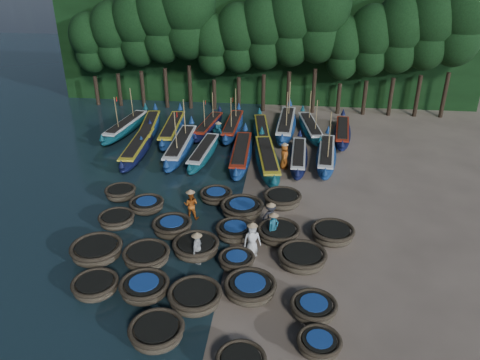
# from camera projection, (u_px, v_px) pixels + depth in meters

# --- Properties ---
(ground) EXTENTS (120.00, 120.00, 0.00)m
(ground) POSITION_uv_depth(u_px,v_px,m) (236.00, 221.00, 26.21)
(ground) COLOR gray
(ground) RESTS_ON ground
(foliage_wall) EXTENTS (40.00, 3.00, 10.00)m
(foliage_wall) POSITION_uv_depth(u_px,v_px,m) (266.00, 49.00, 44.90)
(foliage_wall) COLOR black
(foliage_wall) RESTS_ON ground
(coracle_2) EXTENTS (2.53, 2.53, 0.78)m
(coracle_2) POSITION_uv_depth(u_px,v_px,m) (157.00, 332.00, 17.98)
(coracle_2) COLOR brown
(coracle_2) RESTS_ON ground
(coracle_4) EXTENTS (1.73, 1.73, 0.67)m
(coracle_4) POSITION_uv_depth(u_px,v_px,m) (319.00, 344.00, 17.51)
(coracle_4) COLOR brown
(coracle_4) RESTS_ON ground
(coracle_5) EXTENTS (2.37, 2.37, 0.72)m
(coracle_5) POSITION_uv_depth(u_px,v_px,m) (95.00, 286.00, 20.49)
(coracle_5) COLOR brown
(coracle_5) RESTS_ON ground
(coracle_6) EXTENTS (2.40, 2.40, 0.78)m
(coracle_6) POSITION_uv_depth(u_px,v_px,m) (145.00, 288.00, 20.33)
(coracle_6) COLOR brown
(coracle_6) RESTS_ON ground
(coracle_7) EXTENTS (2.58, 2.58, 0.84)m
(coracle_7) POSITION_uv_depth(u_px,v_px,m) (195.00, 297.00, 19.73)
(coracle_7) COLOR brown
(coracle_7) RESTS_ON ground
(coracle_8) EXTENTS (2.50, 2.50, 0.78)m
(coracle_8) POSITION_uv_depth(u_px,v_px,m) (250.00, 288.00, 20.32)
(coracle_8) COLOR brown
(coracle_8) RESTS_ON ground
(coracle_9) EXTENTS (2.18, 2.18, 0.72)m
(coracle_9) POSITION_uv_depth(u_px,v_px,m) (313.00, 308.00, 19.23)
(coracle_9) COLOR brown
(coracle_9) RESTS_ON ground
(coracle_10) EXTENTS (2.70, 2.70, 0.84)m
(coracle_10) POSITION_uv_depth(u_px,v_px,m) (97.00, 251.00, 22.77)
(coracle_10) COLOR brown
(coracle_10) RESTS_ON ground
(coracle_11) EXTENTS (2.71, 2.71, 0.79)m
(coracle_11) POSITION_uv_depth(u_px,v_px,m) (147.00, 256.00, 22.41)
(coracle_11) COLOR brown
(coracle_11) RESTS_ON ground
(coracle_12) EXTENTS (2.69, 2.69, 0.80)m
(coracle_12) POSITION_uv_depth(u_px,v_px,m) (196.00, 247.00, 23.07)
(coracle_12) COLOR brown
(coracle_12) RESTS_ON ground
(coracle_13) EXTENTS (1.76, 1.76, 0.71)m
(coracle_13) POSITION_uv_depth(u_px,v_px,m) (237.00, 261.00, 22.16)
(coracle_13) COLOR brown
(coracle_13) RESTS_ON ground
(coracle_14) EXTENTS (2.88, 2.88, 0.82)m
(coracle_14) POSITION_uv_depth(u_px,v_px,m) (302.00, 258.00, 22.26)
(coracle_14) COLOR brown
(coracle_14) RESTS_ON ground
(coracle_15) EXTENTS (2.44, 2.44, 0.71)m
(coracle_15) POSITION_uv_depth(u_px,v_px,m) (117.00, 220.00, 25.52)
(coracle_15) COLOR brown
(coracle_15) RESTS_ON ground
(coracle_16) EXTENTS (2.46, 2.46, 0.83)m
(coracle_16) POSITION_uv_depth(u_px,v_px,m) (172.00, 227.00, 24.74)
(coracle_16) COLOR brown
(coracle_16) RESTS_ON ground
(coracle_17) EXTENTS (2.26, 2.26, 0.80)m
(coracle_17) POSITION_uv_depth(u_px,v_px,m) (235.00, 231.00, 24.37)
(coracle_17) COLOR brown
(coracle_17) RESTS_ON ground
(coracle_18) EXTENTS (2.40, 2.40, 0.76)m
(coracle_18) POSITION_uv_depth(u_px,v_px,m) (279.00, 233.00, 24.29)
(coracle_18) COLOR brown
(coracle_18) RESTS_ON ground
(coracle_19) EXTENTS (2.32, 2.32, 0.78)m
(coracle_19) POSITION_uv_depth(u_px,v_px,m) (333.00, 234.00, 24.20)
(coracle_19) COLOR brown
(coracle_19) RESTS_ON ground
(coracle_20) EXTENTS (2.01, 2.01, 0.75)m
(coracle_20) POSITION_uv_depth(u_px,v_px,m) (121.00, 193.00, 28.28)
(coracle_20) COLOR brown
(coracle_20) RESTS_ON ground
(coracle_21) EXTENTS (2.39, 2.39, 0.70)m
(coracle_21) POSITION_uv_depth(u_px,v_px,m) (147.00, 205.00, 26.97)
(coracle_21) COLOR brown
(coracle_21) RESTS_ON ground
(coracle_22) EXTENTS (2.39, 2.39, 0.70)m
(coracle_22) POSITION_uv_depth(u_px,v_px,m) (216.00, 196.00, 28.02)
(coracle_22) COLOR brown
(coracle_22) RESTS_ON ground
(coracle_23) EXTENTS (2.60, 2.60, 0.85)m
(coracle_23) POSITION_uv_depth(u_px,v_px,m) (242.00, 209.00, 26.44)
(coracle_23) COLOR brown
(coracle_23) RESTS_ON ground
(coracle_24) EXTENTS (2.71, 2.71, 0.84)m
(coracle_24) POSITION_uv_depth(u_px,v_px,m) (282.00, 199.00, 27.45)
(coracle_24) COLOR brown
(coracle_24) RESTS_ON ground
(long_boat_2) EXTENTS (1.93, 8.46, 1.49)m
(long_boat_2) POSITION_uv_depth(u_px,v_px,m) (138.00, 148.00, 34.28)
(long_boat_2) COLOR #0F1439
(long_boat_2) RESTS_ON ground
(long_boat_3) EXTENTS (1.69, 8.98, 3.81)m
(long_boat_3) POSITION_uv_depth(u_px,v_px,m) (181.00, 146.00, 34.45)
(long_boat_3) COLOR navy
(long_boat_3) RESTS_ON ground
(long_boat_4) EXTENTS (1.89, 7.57, 1.34)m
(long_boat_4) POSITION_uv_depth(u_px,v_px,m) (204.00, 152.00, 33.74)
(long_boat_4) COLOR #0F4657
(long_boat_4) RESTS_ON ground
(long_boat_5) EXTENTS (1.77, 8.62, 1.52)m
(long_boat_5) POSITION_uv_depth(u_px,v_px,m) (241.00, 154.00, 33.28)
(long_boat_5) COLOR navy
(long_boat_5) RESTS_ON ground
(long_boat_6) EXTENTS (2.91, 8.69, 1.55)m
(long_boat_6) POSITION_uv_depth(u_px,v_px,m) (267.00, 159.00, 32.37)
(long_boat_6) COLOR #0F4657
(long_boat_6) RESTS_ON ground
(long_boat_7) EXTENTS (1.44, 7.41, 1.30)m
(long_boat_7) POSITION_uv_depth(u_px,v_px,m) (298.00, 157.00, 32.99)
(long_boat_7) COLOR #0F1439
(long_boat_7) RESTS_ON ground
(long_boat_8) EXTENTS (2.01, 8.02, 3.42)m
(long_boat_8) POSITION_uv_depth(u_px,v_px,m) (326.00, 155.00, 33.15)
(long_boat_8) COLOR navy
(long_boat_8) RESTS_ON ground
(long_boat_9) EXTENTS (2.46, 8.17, 3.50)m
(long_boat_9) POSITION_uv_depth(u_px,v_px,m) (126.00, 127.00, 38.44)
(long_boat_9) COLOR #0F4657
(long_boat_9) RESTS_ON ground
(long_boat_10) EXTENTS (2.61, 8.23, 1.46)m
(long_boat_10) POSITION_uv_depth(u_px,v_px,m) (149.00, 128.00, 38.24)
(long_boat_10) COLOR navy
(long_boat_10) RESTS_ON ground
(long_boat_11) EXTENTS (2.17, 8.79, 1.55)m
(long_boat_11) POSITION_uv_depth(u_px,v_px,m) (172.00, 129.00, 37.75)
(long_boat_11) COLOR navy
(long_boat_11) RESTS_ON ground
(long_boat_12) EXTENTS (2.11, 7.23, 3.09)m
(long_boat_12) POSITION_uv_depth(u_px,v_px,m) (209.00, 126.00, 38.71)
(long_boat_12) COLOR #0F1439
(long_boat_12) RESTS_ON ground
(long_boat_13) EXTENTS (1.53, 8.06, 3.42)m
(long_boat_13) POSITION_uv_depth(u_px,v_px,m) (233.00, 126.00, 38.54)
(long_boat_13) COLOR navy
(long_boat_13) RESTS_ON ground
(long_boat_14) EXTENTS (2.23, 7.34, 1.30)m
(long_boat_14) POSITION_uv_depth(u_px,v_px,m) (262.00, 130.00, 37.89)
(long_boat_14) COLOR #0F4657
(long_boat_14) RESTS_ON ground
(long_boat_15) EXTENTS (2.01, 9.18, 3.90)m
(long_boat_15) POSITION_uv_depth(u_px,v_px,m) (286.00, 125.00, 38.61)
(long_boat_15) COLOR navy
(long_boat_15) RESTS_ON ground
(long_boat_16) EXTENTS (2.64, 7.77, 3.34)m
(long_boat_16) POSITION_uv_depth(u_px,v_px,m) (310.00, 128.00, 38.17)
(long_boat_16) COLOR #0F4657
(long_boat_16) RESTS_ON ground
(long_boat_17) EXTENTS (2.01, 7.67, 1.35)m
(long_boat_17) POSITION_uv_depth(u_px,v_px,m) (342.00, 132.00, 37.34)
(long_boat_17) COLOR #0F1439
(long_boat_17) RESTS_ON ground
(fisherman_0) EXTENTS (0.99, 0.80, 1.95)m
(fisherman_0) POSITION_uv_depth(u_px,v_px,m) (252.00, 239.00, 22.91)
(fisherman_0) COLOR silver
(fisherman_0) RESTS_ON ground
(fisherman_1) EXTENTS (0.72, 0.68, 1.85)m
(fisherman_1) POSITION_uv_depth(u_px,v_px,m) (273.00, 226.00, 23.93)
(fisherman_1) COLOR #1A5B70
(fisherman_1) RESTS_ON ground
(fisherman_2) EXTENTS (0.86, 0.69, 1.91)m
(fisherman_2) POSITION_uv_depth(u_px,v_px,m) (191.00, 204.00, 26.07)
(fisherman_2) COLOR #B85618
(fisherman_2) RESTS_ON ground
(fisherman_3) EXTENTS (1.13, 0.87, 1.74)m
(fisherman_3) POSITION_uv_depth(u_px,v_px,m) (271.00, 216.00, 25.09)
(fisherman_3) COLOR black
(fisherman_3) RESTS_ON ground
(fisherman_4) EXTENTS (0.54, 1.01, 1.83)m
(fisherman_4) POSITION_uv_depth(u_px,v_px,m) (197.00, 248.00, 22.30)
(fisherman_4) COLOR silver
(fisherman_4) RESTS_ON ground
(fisherman_5) EXTENTS (1.29, 1.53, 1.86)m
(fisherman_5) POSITION_uv_depth(u_px,v_px,m) (218.00, 132.00, 36.39)
(fisherman_5) COLOR #1A5B70
(fisherman_5) RESTS_ON ground
(fisherman_6) EXTENTS (0.60, 0.90, 2.00)m
(fisherman_6) POSITION_uv_depth(u_px,v_px,m) (284.00, 155.00, 32.08)
(fisherman_6) COLOR #B85618
(fisherman_6) RESTS_ON ground
(tree_0) EXTENTS (3.68, 3.68, 8.68)m
(tree_0) POSITION_uv_depth(u_px,v_px,m) (90.00, 42.00, 43.00)
(tree_0) COLOR black
(tree_0) RESTS_ON ground
(tree_1) EXTENTS (4.09, 4.09, 9.65)m
(tree_1) POSITION_uv_depth(u_px,v_px,m) (113.00, 35.00, 42.47)
(tree_1) COLOR black
(tree_1) RESTS_ON ground
(tree_2) EXTENTS (4.51, 4.51, 10.63)m
(tree_2) POSITION_uv_depth(u_px,v_px,m) (137.00, 28.00, 41.93)
(tree_2) COLOR black
(tree_2) RESTS_ON ground
(tree_3) EXTENTS (4.92, 4.92, 11.60)m
(tree_3) POSITION_uv_depth(u_px,v_px,m) (161.00, 20.00, 41.39)
(tree_3) COLOR black
(tree_3) RESTS_ON ground
(tree_4) EXTENTS (5.34, 5.34, 12.58)m
(tree_4) POSITION_uv_depth(u_px,v_px,m) (186.00, 13.00, 40.86)
(tree_4) COLOR black
(tree_4) RESTS_ON ground
(tree_5) EXTENTS (3.68, 3.68, 8.68)m
(tree_5) POSITION_uv_depth(u_px,v_px,m) (213.00, 45.00, 41.82)
(tree_5) COLOR black
(tree_5) RESTS_ON ground
(tree_6) EXTENTS (4.09, 4.09, 9.65)m
(tree_6) POSITION_uv_depth(u_px,v_px,m) (239.00, 38.00, 41.28)
(tree_6) COLOR black
(tree_6) RESTS_ON ground
(tree_7) EXTENTS (4.51, 4.51, 10.63)m
(tree_7) POSITION_uv_depth(u_px,v_px,m) (265.00, 30.00, 40.74)
(tree_7) COLOR black
(tree_7) RESTS_ON ground
(tree_8) EXTENTS (4.92, 4.92, 11.60)m
(tree_8) POSITION_uv_depth(u_px,v_px,m) (292.00, 22.00, 40.21)
(tree_8) COLOR black
(tree_8) RESTS_ON ground
(tree_9) EXTENTS (5.34, 5.34, 12.58)m
(tree_9) POSITION_uv_depth(u_px,v_px,m) (319.00, 15.00, 39.67)
(tree_9) COLOR black
(tree_9) RESTS_ON ground
(tree_10) EXTENTS (3.68, 3.68, 8.68)m
(tree_10) POSITION_uv_depth(u_px,v_px,m) (344.00, 48.00, 40.63)
(tree_10) COLOR black
(tree_10) RESTS_ON ground
(tree_11) EXTENTS (4.09, 4.09, 9.65)m
(tree_11) POSITION_uv_depth(u_px,v_px,m) (372.00, 40.00, 40.10)
(tree_11) COLOR black
(tree_11) RESTS_ON ground
(tree_12) EXTENTS (4.51, 4.51, 10.63)m
(tree_12) POSITION_uv_depth(u_px,v_px,m) (400.00, 32.00, 39.56)
(tree_12) COLOR black
(tree_12) RESTS_ON ground
(tree_13) EXTENTS (4.92, 4.92, 11.60)m
(tree_13) POSITION_uv_depth(u_px,v_px,m) (430.00, 25.00, 39.02)
(tree_13) COLOR black
(tree_13) RESTS_ON ground
(tree_14) EXTENTS (5.34, 5.34, 12.58)m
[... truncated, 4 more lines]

